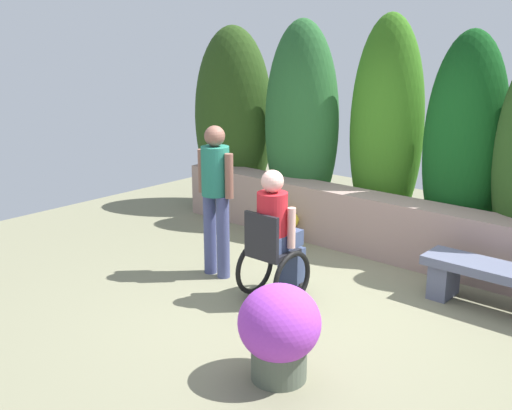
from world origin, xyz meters
TOP-DOWN VIEW (x-y plane):
  - ground_plane at (0.00, 0.00)m, footprint 10.02×10.02m
  - stone_retaining_wall at (0.00, 1.65)m, footprint 6.48×0.44m
  - hedge_backdrop at (-0.01, 2.19)m, footprint 7.63×1.16m
  - stone_bench at (1.50, 1.01)m, footprint 1.55×0.42m
  - person_in_wheelchair at (-0.35, -0.15)m, footprint 0.53×0.66m
  - person_standing_companion at (-1.23, -0.09)m, footprint 0.49×0.30m
  - flower_pot_purple_near at (-1.47, 1.28)m, footprint 0.53×0.53m
  - flower_pot_terracotta_by_wall at (0.60, -1.28)m, footprint 0.63×0.63m

SIDE VIEW (x-z plane):
  - ground_plane at x=0.00m, z-range 0.00..0.00m
  - flower_pot_purple_near at x=-1.47m, z-range 0.03..0.46m
  - stone_bench at x=1.50m, z-range 0.08..0.53m
  - stone_retaining_wall at x=0.00m, z-range 0.00..0.72m
  - flower_pot_terracotta_by_wall at x=0.60m, z-range 0.02..0.78m
  - person_in_wheelchair at x=-0.35m, z-range -0.04..1.29m
  - person_standing_companion at x=-1.23m, z-range 0.13..1.79m
  - hedge_backdrop at x=-0.01m, z-range -0.08..2.76m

